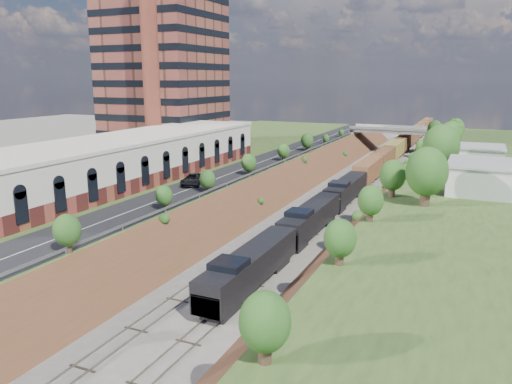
% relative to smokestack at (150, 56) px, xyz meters
% --- Properties ---
extents(ground, '(400.00, 400.00, 0.00)m').
position_rel_smokestack_xyz_m(ground, '(36.00, -56.00, -25.00)').
color(ground, '#6B665B').
rests_on(ground, ground).
extents(platform_left, '(44.00, 180.00, 5.00)m').
position_rel_smokestack_xyz_m(platform_left, '(3.00, 4.00, -22.50)').
color(platform_left, '#344C1F').
rests_on(platform_left, ground).
extents(embankment_left, '(10.00, 180.00, 10.00)m').
position_rel_smokestack_xyz_m(embankment_left, '(25.00, 4.00, -25.00)').
color(embankment_left, brown).
rests_on(embankment_left, ground).
extents(embankment_right, '(10.00, 180.00, 10.00)m').
position_rel_smokestack_xyz_m(embankment_right, '(47.00, 4.00, -25.00)').
color(embankment_right, brown).
rests_on(embankment_right, ground).
extents(rail_left_track, '(1.58, 180.00, 0.18)m').
position_rel_smokestack_xyz_m(rail_left_track, '(33.40, 4.00, -24.91)').
color(rail_left_track, gray).
rests_on(rail_left_track, ground).
extents(rail_right_track, '(1.58, 180.00, 0.18)m').
position_rel_smokestack_xyz_m(rail_right_track, '(38.60, 4.00, -24.91)').
color(rail_right_track, gray).
rests_on(rail_right_track, ground).
extents(road, '(8.00, 180.00, 0.10)m').
position_rel_smokestack_xyz_m(road, '(20.50, 4.00, -19.95)').
color(road, black).
rests_on(road, platform_left).
extents(guardrail, '(0.10, 171.00, 0.70)m').
position_rel_smokestack_xyz_m(guardrail, '(24.60, 3.80, -19.45)').
color(guardrail, '#99999E').
rests_on(guardrail, platform_left).
extents(commercial_building, '(14.30, 62.30, 7.00)m').
position_rel_smokestack_xyz_m(commercial_building, '(8.00, -18.00, -16.49)').
color(commercial_building, maroon).
rests_on(commercial_building, platform_left).
extents(highrise_tower, '(22.00, 22.00, 53.90)m').
position_rel_smokestack_xyz_m(highrise_tower, '(-8.00, 16.00, 7.88)').
color(highrise_tower, brown).
rests_on(highrise_tower, platform_left).
extents(smokestack, '(3.20, 3.20, 40.00)m').
position_rel_smokestack_xyz_m(smokestack, '(0.00, 0.00, 0.00)').
color(smokestack, maroon).
rests_on(smokestack, platform_left).
extents(overpass, '(24.50, 8.30, 7.40)m').
position_rel_smokestack_xyz_m(overpass, '(36.00, 66.00, -20.08)').
color(overpass, gray).
rests_on(overpass, ground).
extents(white_building_near, '(9.00, 12.00, 4.00)m').
position_rel_smokestack_xyz_m(white_building_near, '(59.50, -4.00, -18.00)').
color(white_building_near, silver).
rests_on(white_building_near, platform_right).
extents(white_building_far, '(8.00, 10.00, 3.60)m').
position_rel_smokestack_xyz_m(white_building_far, '(59.00, 18.00, -18.20)').
color(white_building_far, silver).
rests_on(white_building_far, platform_right).
extents(tree_right_large, '(5.25, 5.25, 7.61)m').
position_rel_smokestack_xyz_m(tree_right_large, '(53.00, -16.00, -15.62)').
color(tree_right_large, '#473323').
rests_on(tree_right_large, platform_right).
extents(tree_left_crest, '(2.45, 2.45, 3.55)m').
position_rel_smokestack_xyz_m(tree_left_crest, '(24.20, -36.00, -17.96)').
color(tree_left_crest, '#473323').
rests_on(tree_left_crest, platform_left).
extents(freight_train, '(3.10, 190.57, 4.62)m').
position_rel_smokestack_xyz_m(freight_train, '(38.60, 51.15, -22.34)').
color(freight_train, black).
rests_on(freight_train, ground).
extents(suv, '(4.17, 6.53, 1.68)m').
position_rel_smokestack_xyz_m(suv, '(19.51, -17.46, -19.06)').
color(suv, black).
rests_on(suv, road).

